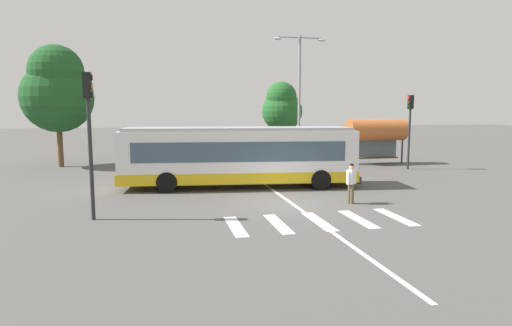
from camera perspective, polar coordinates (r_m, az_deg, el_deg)
The scene contains 14 objects.
ground_plane at distance 18.55m, azimuth 3.88°, elevation -5.25°, with size 160.00×160.00×0.00m, color #514F4C.
city_transit_bus at distance 21.96m, azimuth -2.25°, elevation 0.90°, with size 12.18×3.97×3.06m.
pedestrian_crossing_street at distance 18.56m, azimuth 12.48°, elevation -2.35°, with size 0.48×0.45×1.72m.
parked_car_red at distance 33.62m, azimuth -10.28°, elevation 1.55°, with size 2.02×4.57×1.35m.
parked_car_champagne at distance 34.09m, azimuth -6.10°, elevation 1.70°, with size 1.96×4.55×1.35m.
parked_car_charcoal at distance 34.42m, azimuth -1.33°, elevation 1.79°, with size 1.97×4.55×1.35m.
traffic_light_near_corner at distance 16.32m, azimuth -21.19°, elevation 4.95°, with size 0.33×0.32×5.24m.
traffic_light_far_corner at distance 30.21m, azimuth 19.67°, elevation 5.38°, with size 0.33×0.32×4.88m.
bus_stop_shelter at distance 32.41m, azimuth 15.63°, elevation 4.12°, with size 4.36×1.54×3.25m.
twin_arm_street_lamp at distance 31.66m, azimuth 5.75°, elevation 10.02°, with size 3.87×0.32×9.17m.
background_tree_left at distance 32.51m, azimuth -24.80°, elevation 8.77°, with size 4.78×4.78×8.25m.
background_tree_right at distance 37.15m, azimuth 3.44°, elevation 7.37°, with size 3.45×3.45×6.29m.
crosswalk_painted_stripes at distance 15.65m, azimuth 8.31°, elevation -7.63°, with size 6.48×2.63×0.01m.
lane_center_line at distance 20.49m, azimuth 2.90°, elevation -4.04°, with size 0.16×24.00×0.01m, color silver.
Camera 1 is at (-5.17, -17.36, 3.97)m, focal length 30.25 mm.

